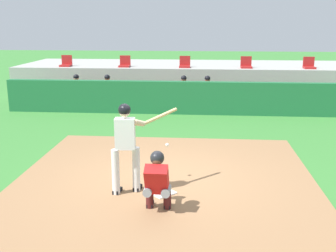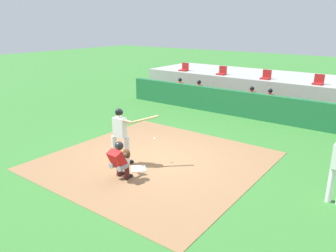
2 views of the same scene
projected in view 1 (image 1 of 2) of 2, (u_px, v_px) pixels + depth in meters
name	position (u px, v px, depth m)	size (l,w,h in m)	color
ground_plane	(165.00, 179.00, 8.92)	(80.00, 80.00, 0.00)	#387A33
dirt_infield	(165.00, 178.00, 8.91)	(6.40, 6.40, 0.01)	#936B47
home_plate	(162.00, 192.00, 8.14)	(0.44, 0.44, 0.02)	white
batter_at_plate	(127.00, 143.00, 7.94)	(1.22, 0.91, 1.80)	silver
catcher_crouched	(157.00, 179.00, 7.26)	(0.49, 1.87, 1.13)	gray
dugout_wall	(181.00, 98.00, 15.05)	(13.00, 0.30, 1.20)	#1E6638
dugout_bench	(182.00, 103.00, 16.11)	(11.80, 0.44, 0.45)	olive
dugout_player_0	(76.00, 90.00, 16.18)	(0.49, 0.70, 1.30)	#939399
dugout_player_1	(107.00, 91.00, 16.08)	(0.49, 0.70, 1.30)	#939399
dugout_player_2	(184.00, 92.00, 15.84)	(0.49, 0.70, 1.30)	#939399
dugout_player_3	(207.00, 92.00, 15.77)	(0.49, 0.70, 1.30)	#939399
stands_platform	(186.00, 79.00, 19.27)	(15.00, 4.40, 1.40)	#9E9E99
stadium_seat_0	(66.00, 63.00, 18.01)	(0.46, 0.46, 0.48)	#A51E1E
stadium_seat_1	(125.00, 64.00, 17.81)	(0.46, 0.46, 0.48)	#A51E1E
stadium_seat_2	(185.00, 64.00, 17.60)	(0.46, 0.46, 0.48)	#A51E1E
stadium_seat_3	(246.00, 65.00, 17.39)	(0.46, 0.46, 0.48)	#A51E1E
stadium_seat_4	(309.00, 65.00, 17.18)	(0.46, 0.46, 0.48)	#A51E1E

